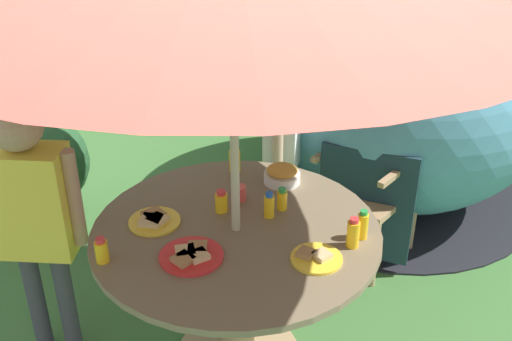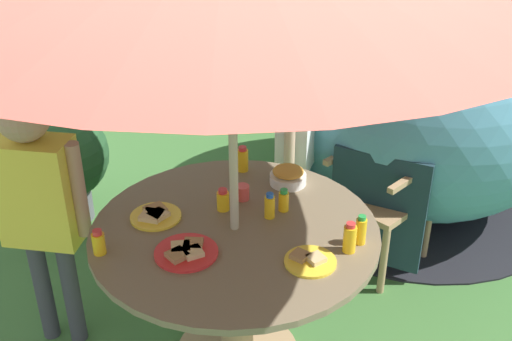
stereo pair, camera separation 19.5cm
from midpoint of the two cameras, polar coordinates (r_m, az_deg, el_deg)
The scene contains 18 objects.
garden_table at distance 2.75m, azimuth -3.83°, elevation -8.94°, with size 1.22×1.22×0.74m.
wooden_chair at distance 3.55m, azimuth 9.47°, elevation 0.49°, with size 0.60×0.61×1.03m.
dome_tent at distance 4.09m, azimuth 11.74°, elevation 7.10°, with size 2.02×2.02×1.48m.
potted_plant at distance 3.97m, azimuth -20.31°, elevation 0.26°, with size 0.57×0.57×0.74m.
child_in_white_shirt at distance 3.43m, azimuth 1.04°, elevation 4.35°, with size 0.21×0.42×1.24m.
child_in_yellow_shirt at distance 2.83m, azimuth -21.74°, elevation -2.74°, with size 0.43×0.26×1.30m.
snack_bowl at distance 2.93m, azimuth 0.49°, elevation -0.42°, with size 0.17×0.17×0.09m.
plate_center_front at distance 2.45m, azimuth 3.21°, elevation -7.99°, with size 0.20×0.20×0.03m.
plate_center_back at distance 2.71m, azimuth -11.35°, elevation -4.50°, with size 0.22×0.22×0.03m.
plate_far_right at distance 2.48m, azimuth -8.21°, elevation -7.70°, with size 0.25×0.25×0.03m.
juice_bottle_near_left at distance 2.51m, azimuth -16.12°, elevation -7.11°, with size 0.05×0.05×0.11m.
juice_bottle_near_right at distance 2.56m, azimuth 7.57°, elevation -5.02°, with size 0.04×0.04×0.13m.
juice_bottle_far_left at distance 2.72m, azimuth -5.24°, elevation -2.90°, with size 0.06×0.06×0.10m.
juice_bottle_mid_left at distance 2.67m, azimuth -0.89°, elevation -3.26°, with size 0.05×0.05×0.12m.
juice_bottle_mid_right at distance 2.73m, azimuth 0.34°, elevation -2.70°, with size 0.05×0.05×0.11m.
juice_bottle_front_edge at distance 3.03m, azimuth -3.81°, elevation 0.91°, with size 0.06×0.06×0.13m.
juice_bottle_back_edge at distance 2.50m, azimuth 6.66°, elevation -5.77°, with size 0.05×0.05×0.13m.
cup_near at distance 2.81m, azimuth -3.56°, elevation -2.11°, with size 0.06×0.06×0.07m, color #E04C47.
Camera 1 is at (0.73, -2.04, 2.22)m, focal length 43.80 mm.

